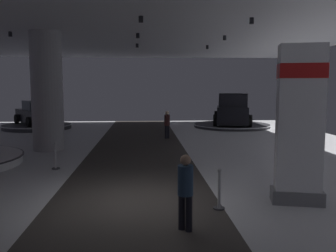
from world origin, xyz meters
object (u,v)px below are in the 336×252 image
(display_platform_deep_right, at_px, (232,125))
(display_platform_deep_left, at_px, (37,126))
(display_car_deep_left, at_px, (37,114))
(brand_sign_pylon, at_px, (300,122))
(visitor_walking_far, at_px, (185,188))
(visitor_walking_near, at_px, (167,123))
(column_left, at_px, (47,91))
(pickup_truck_deep_right, at_px, (232,112))

(display_platform_deep_right, height_order, display_platform_deep_left, display_platform_deep_left)
(display_platform_deep_right, bearing_deg, display_car_deep_left, -179.45)
(brand_sign_pylon, height_order, display_car_deep_left, brand_sign_pylon)
(brand_sign_pylon, distance_m, display_platform_deep_left, 20.71)
(visitor_walking_far, bearing_deg, visitor_walking_near, 87.93)
(display_platform_deep_right, distance_m, visitor_walking_near, 7.68)
(visitor_walking_near, height_order, visitor_walking_far, same)
(column_left, relative_size, pickup_truck_deep_right, 0.98)
(pickup_truck_deep_right, bearing_deg, brand_sign_pylon, -98.52)
(brand_sign_pylon, xyz_separation_m, display_car_deep_left, (-11.50, 17.08, -1.00))
(column_left, bearing_deg, visitor_walking_near, 29.19)
(display_platform_deep_left, height_order, display_car_deep_left, display_car_deep_left)
(brand_sign_pylon, distance_m, display_platform_deep_right, 17.52)
(pickup_truck_deep_right, bearing_deg, visitor_walking_near, -133.94)
(column_left, bearing_deg, pickup_truck_deep_right, 38.04)
(display_car_deep_left, xyz_separation_m, visitor_walking_near, (8.92, -5.48, -0.16))
(column_left, relative_size, display_platform_deep_right, 0.97)
(brand_sign_pylon, bearing_deg, pickup_truck_deep_right, 81.48)
(display_car_deep_left, distance_m, visitor_walking_far, 20.47)
(column_left, height_order, visitor_walking_near, column_left)
(display_platform_deep_left, bearing_deg, visitor_walking_far, -65.63)
(display_platform_deep_right, xyz_separation_m, pickup_truck_deep_right, (-0.07, -0.31, 1.03))
(pickup_truck_deep_right, xyz_separation_m, display_platform_deep_left, (-14.05, 0.20, -0.99))
(visitor_walking_far, bearing_deg, column_left, 118.34)
(brand_sign_pylon, relative_size, display_car_deep_left, 0.89)
(column_left, xyz_separation_m, brand_sign_pylon, (8.40, -8.35, -0.68))
(column_left, distance_m, visitor_walking_far, 11.42)
(column_left, distance_m, display_car_deep_left, 9.42)
(display_car_deep_left, bearing_deg, pickup_truck_deep_right, -0.73)
(brand_sign_pylon, xyz_separation_m, pickup_truck_deep_right, (2.53, 16.90, -0.91))
(display_platform_deep_right, relative_size, visitor_walking_near, 3.57)
(brand_sign_pylon, relative_size, display_platform_deep_right, 0.70)
(display_car_deep_left, bearing_deg, column_left, -70.49)
(display_platform_deep_right, xyz_separation_m, visitor_walking_near, (-5.18, -5.61, 0.78))
(column_left, relative_size, visitor_walking_near, 3.46)
(display_platform_deep_right, distance_m, visitor_walking_far, 19.63)
(display_platform_deep_left, bearing_deg, column_left, -70.44)
(brand_sign_pylon, bearing_deg, display_platform_deep_right, 81.41)
(pickup_truck_deep_right, bearing_deg, display_platform_deep_right, 77.47)
(visitor_walking_near, bearing_deg, display_platform_deep_left, 148.37)
(column_left, height_order, pickup_truck_deep_right, column_left)
(column_left, xyz_separation_m, display_platform_deep_right, (11.00, 8.87, -2.62))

